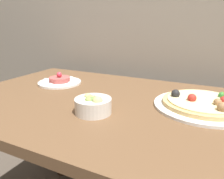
{
  "coord_description": "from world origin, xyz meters",
  "views": [
    {
      "loc": [
        0.37,
        -0.33,
        1.09
      ],
      "look_at": [
        -0.01,
        0.43,
        0.83
      ],
      "focal_mm": 35.0,
      "sensor_mm": 36.0,
      "label": 1
    }
  ],
  "objects": [
    {
      "name": "dining_table",
      "position": [
        0.0,
        0.4,
        0.68
      ],
      "size": [
        1.3,
        0.8,
        0.79
      ],
      "color": "brown",
      "rests_on": "ground_plane"
    },
    {
      "name": "small_bowl",
      "position": [
        -0.0,
        0.27,
        0.82
      ],
      "size": [
        0.13,
        0.13,
        0.07
      ],
      "color": "silver",
      "rests_on": "dining_table"
    },
    {
      "name": "pizza_plate",
      "position": [
        0.33,
        0.49,
        0.8
      ],
      "size": [
        0.35,
        0.35,
        0.06
      ],
      "color": "white",
      "rests_on": "dining_table"
    },
    {
      "name": "tartare_plate",
      "position": [
        -0.35,
        0.52,
        0.8
      ],
      "size": [
        0.22,
        0.22,
        0.06
      ],
      "color": "white",
      "rests_on": "dining_table"
    }
  ]
}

